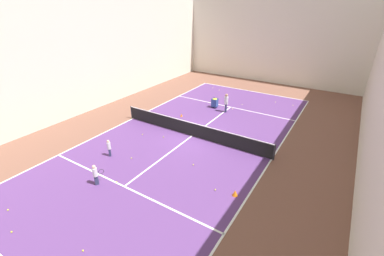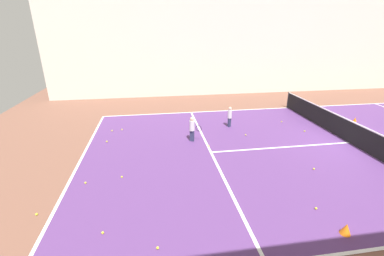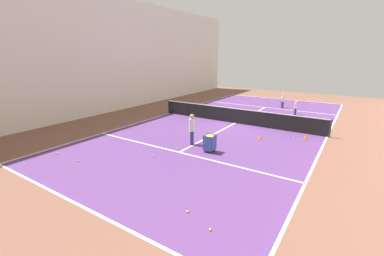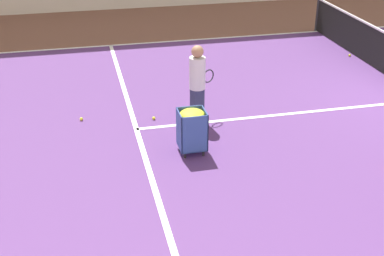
{
  "view_description": "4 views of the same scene",
  "coord_description": "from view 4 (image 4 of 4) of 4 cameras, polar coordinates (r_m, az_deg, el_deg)",
  "views": [
    {
      "loc": [
        8.45,
        -13.43,
        8.44
      ],
      "look_at": [
        0.0,
        0.0,
        0.62
      ],
      "focal_mm": 24.0,
      "sensor_mm": 36.0,
      "label": 1
    },
    {
      "loc": [
        9.52,
        -8.78,
        4.92
      ],
      "look_at": [
        -1.3,
        -7.1,
        0.65
      ],
      "focal_mm": 24.0,
      "sensor_mm": 36.0,
      "label": 2
    },
    {
      "loc": [
        -6.74,
        15.7,
        4.46
      ],
      "look_at": [
        0.1,
        5.21,
        0.89
      ],
      "focal_mm": 24.0,
      "sensor_mm": 36.0,
      "label": 3
    },
    {
      "loc": [
        -9.52,
        7.54,
        4.75
      ],
      "look_at": [
        -1.16,
        5.61,
        0.5
      ],
      "focal_mm": 50.0,
      "sensor_mm": 36.0,
      "label": 4
    }
  ],
  "objects": [
    {
      "name": "line_sideline_right",
      "position": [
        17.55,
        13.21,
        10.01
      ],
      "size": [
        0.1,
        23.57,
        0.0
      ],
      "primitive_type": "cube",
      "color": "white",
      "rests_on": "ground"
    },
    {
      "name": "line_service_far",
      "position": [
        10.69,
        -5.95,
        -0.13
      ],
      "size": [
        11.21,
        0.1,
        0.0
      ],
      "primitive_type": "cube",
      "color": "white",
      "rests_on": "ground"
    },
    {
      "name": "coach_at_net",
      "position": [
        10.62,
        0.59,
        5.26
      ],
      "size": [
        0.49,
        0.63,
        1.61
      ],
      "rotation": [
        0.0,
        0.0,
        -1.09
      ],
      "color": "#2D3351",
      "rests_on": "ground"
    },
    {
      "name": "ball_cart",
      "position": [
        9.53,
        0.0,
        0.47
      ],
      "size": [
        0.48,
        0.49,
        0.85
      ],
      "color": "#2D478C",
      "rests_on": "ground"
    },
    {
      "name": "tennis_ball_1",
      "position": [
        11.05,
        -4.1,
        1.06
      ],
      "size": [
        0.07,
        0.07,
        0.07
      ],
      "primitive_type": "sphere",
      "color": "yellow",
      "rests_on": "ground"
    },
    {
      "name": "tennis_ball_11",
      "position": [
        11.22,
        -11.72,
        0.95
      ],
      "size": [
        0.07,
        0.07,
        0.07
      ],
      "primitive_type": "sphere",
      "color": "yellow",
      "rests_on": "ground"
    },
    {
      "name": "tennis_ball_20",
      "position": [
        15.39,
        16.46,
        7.46
      ],
      "size": [
        0.07,
        0.07,
        0.07
      ],
      "primitive_type": "sphere",
      "color": "yellow",
      "rests_on": "ground"
    }
  ]
}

